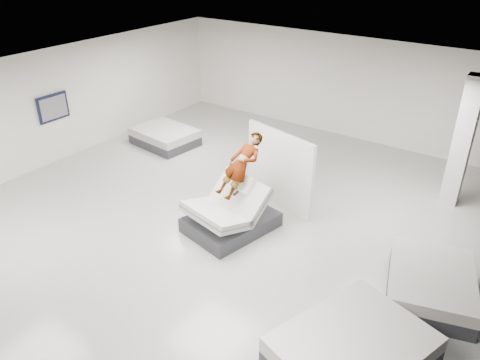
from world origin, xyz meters
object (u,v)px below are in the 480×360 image
Objects in this scene: remote at (236,193)px; flat_bed_right_near at (352,353)px; person at (241,177)px; flat_bed_left_far at (165,137)px; divider_panel at (279,169)px; column at (462,142)px; wall_poster at (53,107)px; flat_bed_right_far at (430,284)px; hero_bed at (230,215)px.

remote is 4.10m from flat_bed_right_near.
person reaches higher than flat_bed_left_far.
flat_bed_left_far is (-4.81, 1.11, -0.70)m from divider_panel.
column is 10.71m from wall_poster.
flat_bed_right_near is at bearing -89.74° from column.
flat_bed_right_far is (4.21, 0.02, -0.94)m from person.
divider_panel is at bearing 91.06° from person.
remote is at bearing -30.20° from flat_bed_left_far.
flat_bed_right_far is 10.57m from wall_poster.
divider_panel is 6.71m from wall_poster.
hero_bed is at bearing -1.12° from wall_poster.
column is (3.66, 3.80, 0.39)m from person.
column is (8.22, 1.45, 1.34)m from flat_bed_left_far.
divider_panel is at bearing -13.01° from flat_bed_left_far.
person is 0.70× the size of flat_bed_right_far.
hero_bed is 6.33m from wall_poster.
column is at bearing 9.97° from flat_bed_left_far.
column reaches higher than flat_bed_right_far.
hero_bed is at bearing 174.80° from remote.
divider_panel reaches higher than person.
person is at bearing -27.24° from flat_bed_left_far.
flat_bed_left_far is (-8.25, 4.68, -0.05)m from flat_bed_right_near.
hero_bed is 1.06× the size of flat_bed_left_far.
person is 5.22m from flat_bed_left_far.
flat_bed_left_far is (-8.78, 2.33, -0.01)m from flat_bed_right_far.
remote is 0.06× the size of flat_bed_right_far.
person is at bearing 77.76° from hero_bed.
flat_bed_right_near reaches higher than flat_bed_right_far.
flat_bed_left_far is at bearing 150.46° from flat_bed_right_near.
flat_bed_left_far is at bearing 56.20° from wall_poster.
remote is at bearing -1.67° from wall_poster.
flat_bed_left_far is (-4.57, 2.35, -0.95)m from person.
flat_bed_right_far is at bearing -14.88° from flat_bed_left_far.
person is 5.29m from column.
flat_bed_left_far is at bearing 149.26° from hero_bed.
remote is (0.14, -0.39, -0.17)m from person.
flat_bed_right_far is (4.07, 0.41, -0.76)m from remote.
column is at bearing 98.34° from flat_bed_right_far.
remote is 1.63m from divider_panel.
hero_bed is at bearing -132.11° from column.
flat_bed_right_far is 2.39× the size of wall_poster.
flat_bed_right_far is at bearing 12.51° from person.
divider_panel is 2.21× the size of wall_poster.
divider_panel is 4.99m from flat_bed_left_far.
column is at bearing 21.93° from wall_poster.
hero_bed is 0.80× the size of flat_bed_right_near.
hero_bed is 5.23m from flat_bed_left_far.
person is 0.75× the size of divider_panel.
column is (3.41, 2.56, 0.64)m from divider_panel.
person is at bearing 1.84° from wall_poster.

